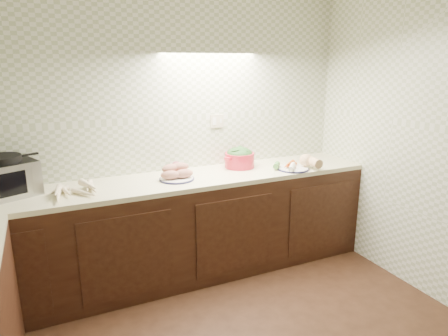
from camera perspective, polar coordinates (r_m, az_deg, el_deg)
name	(u,v)px	position (r m, az deg, el deg)	size (l,w,h in m)	color
room	(264,114)	(1.86, 5.76, 7.73)	(3.60, 3.60, 2.60)	black
counter	(107,298)	(2.68, -16.33, -17.35)	(3.60, 3.60, 0.90)	black
toaster_oven	(4,178)	(3.31, -28.96, -1.21)	(0.52, 0.46, 0.30)	black
parsnip_pile	(77,190)	(3.17, -20.30, -2.91)	(0.33, 0.39, 0.08)	beige
sweet_potato_plate	(176,173)	(3.35, -6.87, -0.78)	(0.29, 0.29, 0.13)	#191843
onion_bowl	(178,170)	(3.49, -6.61, -0.24)	(0.16, 0.16, 0.12)	black
dutch_oven	(240,158)	(3.70, 2.24, 1.51)	(0.35, 0.35, 0.19)	red
veg_plate	(299,164)	(3.72, 10.68, 0.61)	(0.42, 0.30, 0.13)	#191843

